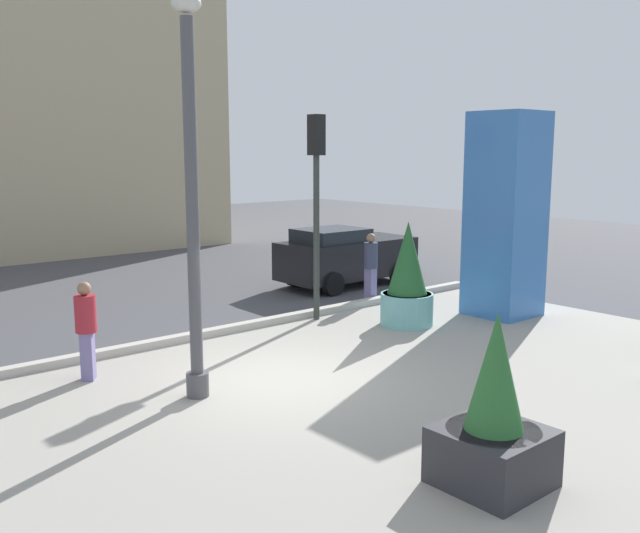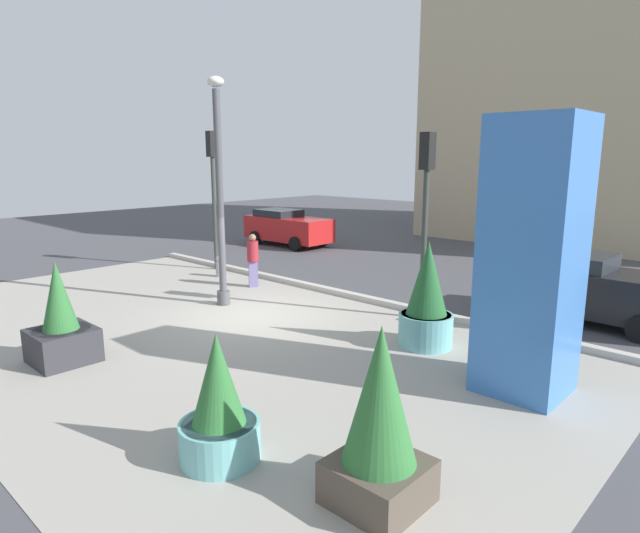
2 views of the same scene
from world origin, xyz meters
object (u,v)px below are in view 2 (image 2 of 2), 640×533
(potted_plant_near_left, at_px, (427,301))
(potted_plant_near_right, at_px, (380,424))
(art_pillar_blue, at_px, (532,259))
(fire_hydrant, at_px, (220,266))
(traffic_light_corner, at_px, (213,178))
(potted_plant_mid_plaza, at_px, (61,325))
(pedestrian_crossing, at_px, (253,258))
(traffic_light_far_side, at_px, (426,196))
(lamp_post, at_px, (220,198))
(potted_plant_curbside, at_px, (219,410))
(car_passing_lane, at_px, (593,289))
(car_far_lane, at_px, (287,227))
(pedestrian_by_curb, at_px, (522,292))

(potted_plant_near_left, distance_m, potted_plant_near_right, 5.70)
(art_pillar_blue, xyz_separation_m, fire_hydrant, (-11.49, 1.88, -2.02))
(potted_plant_near_right, bearing_deg, traffic_light_corner, 151.42)
(potted_plant_mid_plaza, relative_size, fire_hydrant, 2.79)
(potted_plant_near_right, height_order, pedestrian_crossing, potted_plant_near_right)
(traffic_light_far_side, xyz_separation_m, pedestrian_crossing, (-5.77, -0.80, -2.20))
(traffic_light_far_side, bearing_deg, fire_hydrant, -175.39)
(potted_plant_near_right, distance_m, traffic_light_corner, 14.59)
(lamp_post, bearing_deg, potted_plant_near_left, 9.45)
(potted_plant_near_right, bearing_deg, lamp_post, 154.26)
(potted_plant_curbside, xyz_separation_m, car_passing_lane, (1.71, 10.18, 0.14))
(potted_plant_curbside, distance_m, car_far_lane, 18.29)
(traffic_light_corner, bearing_deg, potted_plant_near_right, -28.58)
(potted_plant_near_right, bearing_deg, potted_plant_mid_plaza, -174.35)
(car_far_lane, height_order, pedestrian_by_curb, pedestrian_by_curb)
(potted_plant_mid_plaza, xyz_separation_m, car_passing_lane, (6.96, 10.18, 0.09))
(potted_plant_curbside, bearing_deg, pedestrian_crossing, 137.43)
(art_pillar_blue, distance_m, traffic_light_corner, 12.90)
(potted_plant_curbside, relative_size, potted_plant_near_right, 0.82)
(traffic_light_corner, relative_size, pedestrian_by_curb, 2.80)
(potted_plant_near_left, distance_m, pedestrian_crossing, 7.04)
(potted_plant_near_left, bearing_deg, traffic_light_corner, 169.95)
(fire_hydrant, relative_size, traffic_light_corner, 0.15)
(potted_plant_curbside, bearing_deg, traffic_light_far_side, 101.93)
(traffic_light_far_side, height_order, traffic_light_corner, traffic_light_corner)
(potted_plant_near_left, xyz_separation_m, traffic_light_far_side, (-1.20, 1.73, 2.14))
(fire_hydrant, xyz_separation_m, traffic_light_far_side, (7.79, 0.63, 2.78))
(potted_plant_mid_plaza, bearing_deg, pedestrian_crossing, 107.32)
(pedestrian_by_curb, xyz_separation_m, pedestrian_crossing, (-8.11, -1.38, -0.04))
(art_pillar_blue, relative_size, potted_plant_curbside, 2.62)
(car_far_lane, distance_m, car_passing_lane, 14.65)
(potted_plant_mid_plaza, relative_size, pedestrian_by_curb, 1.17)
(potted_plant_curbside, bearing_deg, car_far_lane, 133.61)
(traffic_light_corner, bearing_deg, lamp_post, -33.97)
(traffic_light_far_side, height_order, car_far_lane, traffic_light_far_side)
(traffic_light_corner, height_order, pedestrian_by_curb, traffic_light_corner)
(art_pillar_blue, distance_m, car_far_lane, 16.92)
(fire_hydrant, distance_m, pedestrian_by_curb, 10.21)
(pedestrian_by_curb, bearing_deg, car_far_lane, 159.12)
(pedestrian_crossing, bearing_deg, car_passing_lane, 20.64)
(lamp_post, bearing_deg, potted_plant_mid_plaza, -77.09)
(potted_plant_mid_plaza, height_order, car_far_lane, potted_plant_mid_plaza)
(art_pillar_blue, height_order, fire_hydrant, art_pillar_blue)
(lamp_post, relative_size, traffic_light_far_side, 1.31)
(lamp_post, xyz_separation_m, car_passing_lane, (8.07, 5.35, -2.13))
(potted_plant_near_right, bearing_deg, potted_plant_curbside, -161.21)
(lamp_post, bearing_deg, traffic_light_far_side, 29.76)
(lamp_post, height_order, art_pillar_blue, lamp_post)
(car_passing_lane, bearing_deg, pedestrian_by_curb, -115.44)
(pedestrian_by_curb, bearing_deg, car_passing_lane, 64.56)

